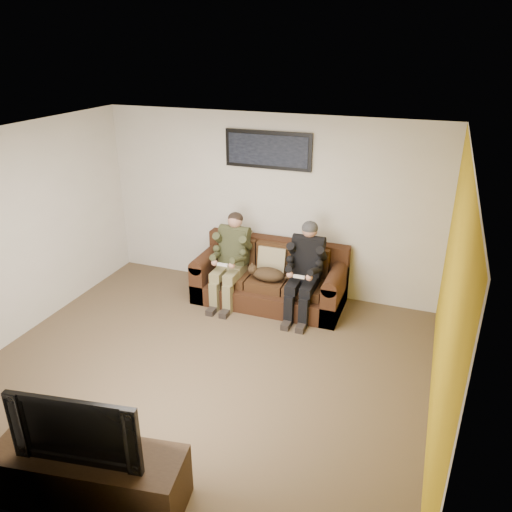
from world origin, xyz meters
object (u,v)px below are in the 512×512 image
at_px(person_left, 231,254).
at_px(cat, 267,274).
at_px(sofa, 271,280).
at_px(framed_poster, 268,150).
at_px(tv_stand, 91,476).
at_px(person_right, 305,265).
at_px(television, 81,423).

distance_m(person_left, cat, 0.59).
height_order(sofa, framed_poster, framed_poster).
height_order(sofa, tv_stand, sofa).
bearing_deg(tv_stand, cat, 76.46).
xyz_separation_m(person_right, framed_poster, (-0.74, 0.57, 1.38)).
xyz_separation_m(person_left, cat, (0.55, -0.05, -0.19)).
xyz_separation_m(person_left, television, (0.27, -3.60, 0.08)).
distance_m(person_left, tv_stand, 3.64).
xyz_separation_m(sofa, framed_poster, (-0.20, 0.39, 1.78)).
height_order(sofa, person_left, person_left).
bearing_deg(cat, framed_poster, 108.86).
relative_size(person_right, television, 1.22).
bearing_deg(television, tv_stand, 0.00).
bearing_deg(framed_poster, television, -90.94).
height_order(tv_stand, television, television).
bearing_deg(television, cat, 76.46).
bearing_deg(television, framed_poster, 80.04).
xyz_separation_m(person_left, person_right, (1.08, 0.00, 0.00)).
bearing_deg(cat, tv_stand, -94.53).
relative_size(person_left, person_right, 0.99).
bearing_deg(person_right, television, -102.67).
bearing_deg(person_right, cat, -174.10).
xyz_separation_m(person_right, television, (-0.81, -3.60, 0.08)).
distance_m(sofa, person_left, 0.69).
bearing_deg(framed_poster, person_left, -121.03).
height_order(sofa, television, television).
height_order(person_left, cat, person_left).
xyz_separation_m(cat, television, (-0.28, -3.55, 0.27)).
distance_m(person_right, tv_stand, 3.72).
xyz_separation_m(framed_poster, tv_stand, (-0.07, -4.17, -1.85)).
xyz_separation_m(sofa, person_right, (0.54, -0.18, 0.39)).
relative_size(sofa, tv_stand, 1.35).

